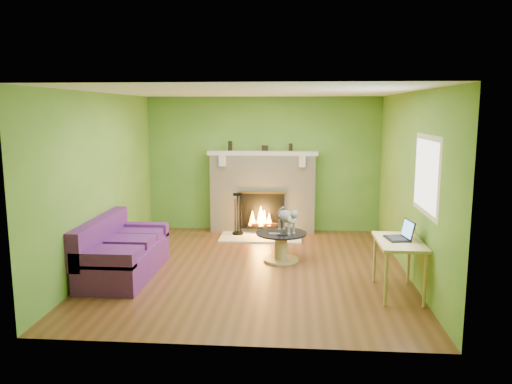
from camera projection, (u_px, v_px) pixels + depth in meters
floor at (253, 268)px, 7.47m from camera, size 5.00×5.00×0.00m
ceiling at (252, 92)px, 7.05m from camera, size 5.00×5.00×0.00m
wall_back at (263, 164)px, 9.72m from camera, size 5.00×0.00×5.00m
wall_front at (231, 220)px, 4.80m from camera, size 5.00×0.00×5.00m
wall_left at (102, 181)px, 7.44m from camera, size 0.00×5.00×5.00m
wall_right at (410, 184)px, 7.09m from camera, size 0.00×5.00×5.00m
window_frame at (426, 175)px, 6.17m from camera, size 0.00×1.20×1.20m
window_pane at (426, 175)px, 6.17m from camera, size 0.00×1.06×1.06m
fireplace at (263, 193)px, 9.63m from camera, size 2.10×0.46×1.58m
hearth at (261, 237)px, 9.24m from camera, size 1.50×0.75×0.03m
mantel at (263, 153)px, 9.48m from camera, size 2.10×0.28×0.08m
sofa at (121, 253)px, 7.15m from camera, size 0.86×1.83×0.82m
coffee_table at (281, 244)px, 7.84m from camera, size 0.80×0.80×0.45m
desk at (399, 247)px, 6.34m from camera, size 0.56×0.96×0.71m
cat at (287, 219)px, 7.82m from camera, size 0.52×0.68×0.41m
remote_silver at (275, 234)px, 7.70m from camera, size 0.17×0.06×0.02m
remote_black at (282, 235)px, 7.63m from camera, size 0.16×0.05×0.02m
laptop at (398, 230)px, 6.36m from camera, size 0.35×0.39×0.26m
fire_tools at (238, 214)px, 9.36m from camera, size 0.21×0.21×0.79m
mantel_vase_left at (230, 146)px, 9.54m from camera, size 0.08×0.08×0.18m
mantel_vase_right at (291, 147)px, 9.45m from camera, size 0.07×0.07×0.14m
mantel_box at (265, 148)px, 9.49m from camera, size 0.12×0.08×0.10m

